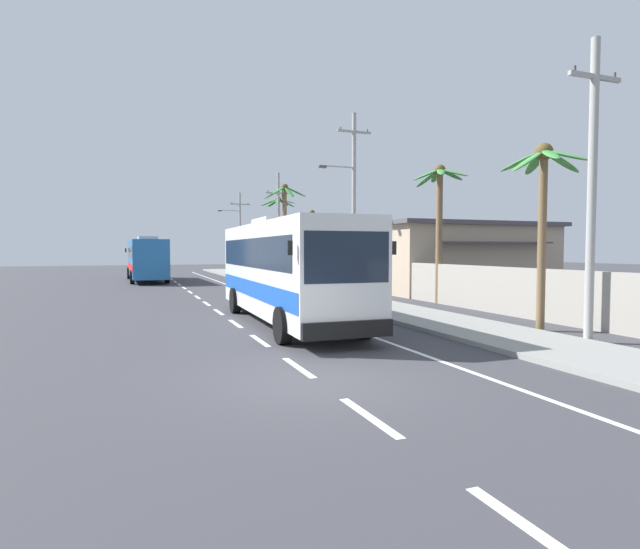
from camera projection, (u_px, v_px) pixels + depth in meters
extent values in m
plane|color=#3A3A3F|center=(316.00, 380.00, 10.12)|extent=(160.00, 160.00, 0.00)
cube|color=gray|center=(383.00, 308.00, 21.86)|extent=(3.20, 90.00, 0.14)
cube|color=white|center=(541.00, 536.00, 4.59)|extent=(0.16, 2.00, 0.01)
cube|color=white|center=(369.00, 417.00, 7.88)|extent=(0.16, 2.00, 0.01)
cube|color=white|center=(298.00, 367.00, 11.17)|extent=(0.16, 2.00, 0.01)
cube|color=white|center=(260.00, 341.00, 14.46)|extent=(0.16, 2.00, 0.01)
cube|color=white|center=(235.00, 324.00, 17.75)|extent=(0.16, 2.00, 0.01)
cube|color=white|center=(219.00, 312.00, 21.03)|extent=(0.16, 2.00, 0.01)
cube|color=white|center=(207.00, 304.00, 24.32)|extent=(0.16, 2.00, 0.01)
cube|color=white|center=(197.00, 297.00, 27.61)|extent=(0.16, 2.00, 0.01)
cube|color=white|center=(190.00, 292.00, 30.90)|extent=(0.16, 2.00, 0.01)
cube|color=white|center=(184.00, 288.00, 34.19)|extent=(0.16, 2.00, 0.01)
cube|color=white|center=(179.00, 285.00, 37.48)|extent=(0.16, 2.00, 0.01)
cube|color=white|center=(175.00, 282.00, 40.77)|extent=(0.16, 2.00, 0.01)
cube|color=white|center=(172.00, 279.00, 44.06)|extent=(0.16, 2.00, 0.01)
cube|color=white|center=(169.00, 277.00, 47.34)|extent=(0.16, 2.00, 0.01)
cube|color=white|center=(166.00, 275.00, 50.63)|extent=(0.16, 2.00, 0.01)
cube|color=white|center=(164.00, 274.00, 53.92)|extent=(0.16, 2.00, 0.01)
cube|color=white|center=(274.00, 301.00, 25.30)|extent=(0.14, 70.00, 0.01)
cube|color=#9E998E|center=(411.00, 281.00, 26.90)|extent=(0.24, 60.00, 1.91)
cube|color=silver|center=(286.00, 268.00, 17.93)|extent=(2.69, 11.19, 3.12)
cube|color=#192333|center=(285.00, 253.00, 18.09)|extent=(2.71, 10.30, 1.00)
cube|color=#192333|center=(347.00, 257.00, 12.70)|extent=(2.31, 0.14, 1.31)
cube|color=blue|center=(286.00, 288.00, 17.96)|extent=(2.72, 10.97, 0.56)
cube|color=black|center=(348.00, 330.00, 12.71)|extent=(2.46, 0.20, 0.44)
cube|color=#B7B7B7|center=(276.00, 222.00, 19.15)|extent=(1.42, 2.48, 0.28)
cube|color=black|center=(394.00, 248.00, 13.37)|extent=(0.12, 0.08, 0.36)
cube|color=black|center=(290.00, 248.00, 12.40)|extent=(0.12, 0.08, 0.36)
cylinder|color=black|center=(364.00, 321.00, 14.74)|extent=(0.34, 1.05, 1.04)
cylinder|color=black|center=(283.00, 325.00, 13.91)|extent=(0.34, 1.05, 1.04)
cylinder|color=black|center=(293.00, 298.00, 21.55)|extent=(0.34, 1.05, 1.04)
cylinder|color=black|center=(235.00, 300.00, 20.72)|extent=(0.34, 1.05, 1.04)
cube|color=#2366A8|center=(147.00, 258.00, 41.46)|extent=(2.91, 11.07, 2.97)
cube|color=#192333|center=(147.00, 252.00, 41.25)|extent=(2.91, 10.19, 0.95)
cube|color=#192333|center=(143.00, 253.00, 46.47)|extent=(2.37, 0.17, 1.25)
cube|color=red|center=(147.00, 267.00, 41.49)|extent=(2.94, 10.85, 0.53)
cube|color=black|center=(143.00, 271.00, 46.64)|extent=(2.53, 0.24, 0.44)
cube|color=#B7B7B7|center=(147.00, 238.00, 40.11)|extent=(1.49, 2.46, 0.28)
cube|color=black|center=(126.00, 250.00, 45.70)|extent=(0.12, 0.08, 0.36)
cube|color=black|center=(160.00, 250.00, 46.83)|extent=(0.12, 0.08, 0.36)
cylinder|color=black|center=(129.00, 273.00, 44.59)|extent=(0.35, 1.05, 1.04)
cylinder|color=black|center=(159.00, 273.00, 45.56)|extent=(0.35, 1.05, 1.04)
cylinder|color=black|center=(132.00, 277.00, 38.00)|extent=(0.35, 1.05, 1.04)
cylinder|color=black|center=(167.00, 277.00, 38.96)|extent=(0.35, 1.05, 1.04)
cylinder|color=black|center=(289.00, 295.00, 25.77)|extent=(0.15, 0.61, 0.60)
cylinder|color=black|center=(283.00, 293.00, 27.08)|extent=(0.17, 0.61, 0.60)
cube|color=red|center=(286.00, 290.00, 26.36)|extent=(0.33, 1.12, 0.36)
cube|color=black|center=(285.00, 285.00, 26.64)|extent=(0.29, 0.62, 0.12)
cylinder|color=gray|center=(288.00, 289.00, 25.87)|extent=(0.09, 0.32, 0.67)
cylinder|color=black|center=(288.00, 280.00, 25.94)|extent=(0.56, 0.09, 0.04)
sphere|color=#EAEACC|center=(288.00, 283.00, 25.84)|extent=(0.14, 0.14, 0.14)
cylinder|color=#2D7A47|center=(285.00, 280.00, 26.58)|extent=(0.32, 0.32, 0.61)
sphere|color=black|center=(285.00, 271.00, 26.56)|extent=(0.26, 0.26, 0.26)
cylinder|color=beige|center=(309.00, 283.00, 31.67)|extent=(0.28, 0.28, 0.77)
cylinder|color=gold|center=(309.00, 272.00, 31.64)|extent=(0.36, 0.36, 0.61)
sphere|color=tan|center=(309.00, 265.00, 31.62)|extent=(0.24, 0.24, 0.24)
cylinder|color=black|center=(341.00, 287.00, 27.49)|extent=(0.28, 0.28, 0.84)
cylinder|color=gold|center=(341.00, 273.00, 27.45)|extent=(0.36, 0.36, 0.66)
sphere|color=beige|center=(341.00, 265.00, 27.43)|extent=(0.23, 0.23, 0.23)
cylinder|color=#9E9E99|center=(592.00, 192.00, 13.91)|extent=(0.24, 0.24, 8.37)
cube|color=#9E9E99|center=(595.00, 77.00, 13.75)|extent=(1.83, 0.12, 0.12)
cylinder|color=#4C4742|center=(575.00, 69.00, 13.49)|extent=(0.08, 0.08, 0.16)
cylinder|color=#4C4742|center=(615.00, 76.00, 14.01)|extent=(0.08, 0.08, 0.16)
cylinder|color=#9E9E99|center=(354.00, 205.00, 28.93)|extent=(0.24, 0.24, 10.37)
cube|color=#9E9E99|center=(354.00, 132.00, 28.72)|extent=(2.08, 0.12, 0.12)
cylinder|color=#4C4742|center=(341.00, 128.00, 28.42)|extent=(0.08, 0.08, 0.16)
cylinder|color=#4C4742|center=(367.00, 131.00, 29.01)|extent=(0.08, 0.08, 0.16)
cylinder|color=#9E9E99|center=(338.00, 167.00, 28.48)|extent=(1.94, 0.09, 0.09)
cube|color=#4C4C51|center=(322.00, 167.00, 28.14)|extent=(0.44, 0.24, 0.14)
cylinder|color=#9E9E99|center=(278.00, 226.00, 44.02)|extent=(0.24, 0.24, 9.26)
cube|color=#9E9E99|center=(278.00, 193.00, 43.88)|extent=(2.34, 0.12, 0.12)
cylinder|color=#4C4742|center=(268.00, 191.00, 43.54)|extent=(0.08, 0.08, 0.16)
cylinder|color=#4C4742|center=(289.00, 192.00, 44.20)|extent=(0.08, 0.08, 0.16)
cylinder|color=#9E9E99|center=(240.00, 232.00, 59.02)|extent=(0.24, 0.24, 9.24)
cube|color=#9E9E99|center=(240.00, 204.00, 58.86)|extent=(2.36, 0.12, 0.12)
cylinder|color=#4C4742|center=(232.00, 203.00, 58.52)|extent=(0.08, 0.08, 0.16)
cylinder|color=#4C4742|center=(248.00, 203.00, 59.19)|extent=(0.08, 0.08, 0.16)
cylinder|color=#9E9E99|center=(230.00, 210.00, 58.48)|extent=(2.34, 0.09, 0.09)
cube|color=#4C4C51|center=(220.00, 211.00, 58.07)|extent=(0.44, 0.24, 0.14)
cylinder|color=brown|center=(542.00, 243.00, 16.04)|extent=(0.26, 0.26, 5.64)
ellipsoid|color=#3D893D|center=(561.00, 161.00, 16.05)|extent=(1.38, 0.54, 0.76)
ellipsoid|color=#3D893D|center=(535.00, 163.00, 16.57)|extent=(0.84, 1.42, 0.67)
ellipsoid|color=#3D893D|center=(522.00, 161.00, 16.31)|extent=(1.04, 1.36, 0.65)
ellipsoid|color=#3D893D|center=(529.00, 161.00, 15.67)|extent=(1.32, 0.40, 0.83)
ellipsoid|color=#3D893D|center=(551.00, 154.00, 15.23)|extent=(0.98, 1.40, 0.61)
ellipsoid|color=#3D893D|center=(566.00, 155.00, 15.40)|extent=(0.85, 1.44, 0.60)
sphere|color=brown|center=(544.00, 152.00, 15.89)|extent=(0.56, 0.56, 0.56)
cylinder|color=brown|center=(312.00, 247.00, 42.31)|extent=(0.25, 0.25, 5.60)
ellipsoid|color=#28702D|center=(320.00, 217.00, 42.50)|extent=(1.56, 0.47, 0.77)
ellipsoid|color=#28702D|center=(315.00, 216.00, 42.91)|extent=(1.33, 1.44, 0.56)
ellipsoid|color=#28702D|center=(307.00, 217.00, 42.83)|extent=(0.60, 1.59, 0.74)
ellipsoid|color=#28702D|center=(303.00, 217.00, 42.15)|extent=(1.55, 0.82, 0.82)
ellipsoid|color=#28702D|center=(306.00, 216.00, 41.60)|extent=(1.53, 1.09, 0.71)
ellipsoid|color=#28702D|center=(311.00, 216.00, 41.46)|extent=(0.93, 1.53, 0.83)
ellipsoid|color=#28702D|center=(320.00, 216.00, 41.86)|extent=(1.35, 1.37, 0.69)
sphere|color=brown|center=(312.00, 213.00, 42.17)|extent=(0.56, 0.56, 0.56)
cylinder|color=brown|center=(279.00, 238.00, 49.56)|extent=(0.30, 0.30, 7.45)
ellipsoid|color=#28702D|center=(287.00, 203.00, 49.85)|extent=(1.86, 0.68, 0.82)
ellipsoid|color=#28702D|center=(283.00, 202.00, 50.22)|extent=(1.61, 1.56, 0.63)
ellipsoid|color=#28702D|center=(274.00, 203.00, 50.11)|extent=(0.86, 1.88, 0.76)
ellipsoid|color=#28702D|center=(270.00, 202.00, 49.56)|extent=(1.76, 1.29, 0.76)
ellipsoid|color=#28702D|center=(272.00, 203.00, 48.73)|extent=(1.70, 1.20, 0.99)
ellipsoid|color=#28702D|center=(278.00, 201.00, 48.47)|extent=(1.01, 1.88, 0.68)
ellipsoid|color=#28702D|center=(287.00, 201.00, 49.01)|extent=(1.60, 1.58, 0.62)
sphere|color=brown|center=(278.00, 200.00, 49.37)|extent=(0.56, 0.56, 0.56)
cylinder|color=brown|center=(285.00, 236.00, 38.37)|extent=(0.33, 0.33, 7.26)
ellipsoid|color=#337F33|center=(295.00, 192.00, 38.43)|extent=(1.75, 0.52, 0.82)
ellipsoid|color=#337F33|center=(284.00, 194.00, 38.98)|extent=(0.72, 1.66, 1.04)
ellipsoid|color=#337F33|center=(274.00, 193.00, 38.34)|extent=(1.60, 1.15, 1.00)
ellipsoid|color=#337F33|center=(279.00, 190.00, 37.45)|extent=(1.52, 1.44, 0.80)
ellipsoid|color=#337F33|center=(289.00, 192.00, 37.52)|extent=(0.57, 1.66, 1.03)
sphere|color=brown|center=(285.00, 187.00, 38.19)|extent=(0.56, 0.56, 0.56)
cylinder|color=brown|center=(439.00, 238.00, 24.42)|extent=(0.31, 0.31, 6.37)
ellipsoid|color=#3D893D|center=(451.00, 175.00, 24.63)|extent=(1.56, 0.59, 0.54)
ellipsoid|color=#3D893D|center=(436.00, 176.00, 25.00)|extent=(0.86, 1.55, 0.55)
ellipsoid|color=#3D893D|center=(428.00, 178.00, 24.77)|extent=(0.86, 1.45, 0.84)
ellipsoid|color=#3D893D|center=(426.00, 175.00, 24.08)|extent=(1.50, 0.50, 0.70)
ellipsoid|color=#3D893D|center=(441.00, 172.00, 23.54)|extent=(1.08, 1.48, 0.58)
ellipsoid|color=#3D893D|center=(454.00, 173.00, 23.77)|extent=(1.00, 1.51, 0.58)
sphere|color=brown|center=(440.00, 170.00, 24.26)|extent=(0.56, 0.56, 0.56)
cube|color=tan|center=(447.00, 259.00, 32.46)|extent=(10.64, 8.49, 4.00)
cube|color=#4C474C|center=(448.00, 226.00, 32.35)|extent=(11.28, 9.00, 0.24)
cube|color=#4C474C|center=(496.00, 242.00, 28.11)|extent=(7.45, 0.80, 0.10)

